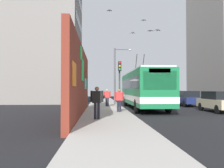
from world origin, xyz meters
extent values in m
plane|color=black|center=(0.00, 0.00, 0.00)|extent=(80.00, 80.00, 0.00)
cube|color=#ADA8A0|center=(0.00, 1.60, 0.07)|extent=(48.00, 3.20, 0.15)
cube|color=maroon|center=(-4.24, 3.35, 2.22)|extent=(13.53, 0.30, 4.43)
cube|color=green|center=(-5.62, 3.19, 3.82)|extent=(1.30, 0.02, 0.77)
cube|color=#33D8E5|center=(-1.09, 3.19, 2.17)|extent=(2.15, 0.02, 0.81)
cube|color=green|center=(-4.33, 3.19, 2.96)|extent=(1.73, 0.02, 1.37)
cube|color=orange|center=(-9.43, 3.19, 2.36)|extent=(1.50, 0.02, 1.00)
cube|color=gray|center=(13.10, 9.20, 9.45)|extent=(11.02, 8.52, 18.91)
cube|color=black|center=(13.10, 4.92, 4.40)|extent=(9.36, 0.04, 1.10)
cube|color=black|center=(13.10, 4.92, 7.60)|extent=(9.36, 0.04, 1.10)
cube|color=black|center=(13.10, 4.92, 10.80)|extent=(9.36, 0.04, 1.10)
cube|color=black|center=(13.10, 4.92, 14.00)|extent=(9.36, 0.04, 1.10)
cube|color=#19723F|center=(1.67, -1.80, 1.83)|extent=(11.93, 2.60, 2.75)
cube|color=silver|center=(1.67, -1.80, 3.26)|extent=(11.45, 2.39, 0.12)
cube|color=white|center=(1.67, -1.80, 1.00)|extent=(11.95, 2.62, 0.44)
cube|color=black|center=(-4.27, -1.80, 2.31)|extent=(0.04, 2.21, 1.24)
cube|color=black|center=(1.67, -1.80, 2.24)|extent=(10.97, 2.63, 0.88)
cube|color=orange|center=(-4.26, -1.80, 2.95)|extent=(0.06, 1.43, 0.28)
cylinder|color=black|center=(3.46, -2.15, 4.10)|extent=(1.43, 0.06, 2.00)
cylinder|color=black|center=(3.46, -1.45, 4.10)|extent=(1.43, 0.06, 2.00)
cylinder|color=black|center=(-2.14, -2.98, 0.50)|extent=(1.00, 0.28, 1.00)
cylinder|color=black|center=(-2.14, -0.62, 0.50)|extent=(1.00, 0.28, 1.00)
cylinder|color=black|center=(5.49, -2.98, 0.50)|extent=(1.00, 0.28, 1.00)
cylinder|color=black|center=(5.49, -0.62, 0.50)|extent=(1.00, 0.28, 1.00)
cube|color=#C6B793|center=(-1.90, -7.00, 0.65)|extent=(4.14, 1.85, 0.66)
cube|color=black|center=(-1.82, -7.00, 1.28)|extent=(2.49, 1.66, 0.60)
cylinder|color=black|center=(-3.27, -6.18, 0.32)|extent=(0.64, 0.22, 0.64)
cylinder|color=black|center=(-0.53, -7.82, 0.32)|extent=(0.64, 0.22, 0.64)
cylinder|color=black|center=(-0.53, -6.18, 0.32)|extent=(0.64, 0.22, 0.64)
cube|color=navy|center=(4.59, -7.00, 0.65)|extent=(4.28, 1.82, 0.66)
cube|color=black|center=(4.68, -7.00, 1.28)|extent=(2.57, 1.63, 0.60)
cylinder|color=black|center=(3.18, -7.81, 0.32)|extent=(0.64, 0.22, 0.64)
cylinder|color=black|center=(3.18, -6.19, 0.32)|extent=(0.64, 0.22, 0.64)
cylinder|color=black|center=(6.01, -7.81, 0.32)|extent=(0.64, 0.22, 0.64)
cylinder|color=black|center=(6.01, -6.19, 0.32)|extent=(0.64, 0.22, 0.64)
cube|color=black|center=(10.26, -7.00, 0.65)|extent=(4.17, 1.90, 0.66)
cube|color=black|center=(10.34, -7.00, 1.28)|extent=(2.50, 1.71, 0.60)
cylinder|color=black|center=(8.88, -7.85, 0.32)|extent=(0.64, 0.22, 0.64)
cylinder|color=black|center=(8.88, -6.15, 0.32)|extent=(0.64, 0.22, 0.64)
cylinder|color=black|center=(11.63, -7.85, 0.32)|extent=(0.64, 0.22, 0.64)
cylinder|color=black|center=(11.63, -6.15, 0.32)|extent=(0.64, 0.22, 0.64)
cube|color=#B7B7BC|center=(15.49, -7.00, 0.65)|extent=(4.49, 1.73, 0.66)
cube|color=black|center=(15.58, -7.00, 1.28)|extent=(2.69, 1.55, 0.60)
cylinder|color=black|center=(14.01, -7.76, 0.32)|extent=(0.64, 0.22, 0.64)
cylinder|color=black|center=(14.01, -6.24, 0.32)|extent=(0.64, 0.22, 0.64)
cylinder|color=black|center=(16.98, -7.76, 0.32)|extent=(0.64, 0.22, 0.64)
cylinder|color=black|center=(16.98, -6.24, 0.32)|extent=(0.64, 0.22, 0.64)
cylinder|color=#1E1E2D|center=(2.65, 1.32, 0.55)|extent=(0.14, 0.14, 0.79)
cylinder|color=#1E1E2D|center=(2.65, 1.48, 0.55)|extent=(0.14, 0.14, 0.79)
cube|color=#BF3333|center=(2.65, 1.40, 1.24)|extent=(0.22, 0.46, 0.59)
cylinder|color=#BF3333|center=(2.65, 1.12, 1.27)|extent=(0.09, 0.09, 0.56)
cylinder|color=#BF3333|center=(2.65, 1.68, 1.27)|extent=(0.09, 0.09, 0.56)
sphere|color=tan|center=(2.65, 1.40, 1.64)|extent=(0.21, 0.21, 0.21)
cube|color=black|center=(2.65, 1.75, 0.99)|extent=(0.14, 0.10, 0.24)
cylinder|color=#1E1E2D|center=(-6.94, 2.18, 0.58)|extent=(0.14, 0.14, 0.85)
cylinder|color=#1E1E2D|center=(-6.94, 2.35, 0.58)|extent=(0.14, 0.14, 0.85)
cube|color=black|center=(-6.94, 2.26, 1.32)|extent=(0.22, 0.50, 0.64)
cylinder|color=black|center=(-6.94, 1.96, 1.35)|extent=(0.09, 0.09, 0.61)
cylinder|color=black|center=(-6.94, 2.56, 1.35)|extent=(0.09, 0.09, 0.61)
sphere|color=#936B4C|center=(-6.94, 2.26, 1.76)|extent=(0.23, 0.23, 0.23)
cylinder|color=#1E1E2D|center=(-2.85, 0.66, 0.55)|extent=(0.14, 0.14, 0.79)
cylinder|color=#1E1E2D|center=(-2.85, 0.82, 0.55)|extent=(0.14, 0.14, 0.79)
cube|color=#BF3333|center=(-2.85, 0.74, 1.24)|extent=(0.22, 0.46, 0.59)
cylinder|color=#BF3333|center=(-2.85, 0.46, 1.27)|extent=(0.09, 0.09, 0.57)
cylinder|color=#BF3333|center=(-2.85, 1.02, 1.27)|extent=(0.09, 0.09, 0.57)
sphere|color=#936B4C|center=(-2.85, 0.74, 1.65)|extent=(0.21, 0.21, 0.21)
cylinder|color=#2D382D|center=(1.33, 0.35, 2.18)|extent=(0.14, 0.14, 4.06)
cube|color=black|center=(1.11, 0.35, 3.76)|extent=(0.20, 0.28, 0.84)
sphere|color=red|center=(1.00, 0.35, 4.04)|extent=(0.18, 0.18, 0.18)
sphere|color=yellow|center=(1.00, 0.35, 3.76)|extent=(0.18, 0.18, 0.18)
sphere|color=green|center=(1.00, 0.35, 3.48)|extent=(0.18, 0.18, 0.18)
cylinder|color=#4C4C51|center=(6.23, 0.45, 3.21)|extent=(0.18, 0.18, 6.11)
cylinder|color=#4C4C51|center=(6.23, -0.38, 6.11)|extent=(0.10, 1.67, 0.10)
ellipsoid|color=silver|center=(6.23, -1.22, 6.06)|extent=(0.44, 0.28, 0.20)
ellipsoid|color=#47474C|center=(4.83, 1.09, 9.91)|extent=(0.32, 0.14, 0.12)
cube|color=#47474C|center=(4.83, 0.95, 9.94)|extent=(0.20, 0.26, 0.14)
cube|color=#47474C|center=(4.83, 1.23, 9.94)|extent=(0.20, 0.26, 0.14)
ellipsoid|color=#47474C|center=(2.92, -2.76, 7.37)|extent=(0.32, 0.14, 0.12)
cube|color=#47474C|center=(2.92, -2.90, 7.40)|extent=(0.20, 0.28, 0.09)
cube|color=#47474C|center=(2.92, -2.62, 7.40)|extent=(0.20, 0.28, 0.09)
ellipsoid|color=slate|center=(4.08, -1.20, 7.43)|extent=(0.32, 0.14, 0.12)
cube|color=slate|center=(4.08, -1.34, 7.46)|extent=(0.20, 0.24, 0.18)
cube|color=slate|center=(4.08, -1.06, 7.46)|extent=(0.20, 0.24, 0.18)
ellipsoid|color=slate|center=(-1.14, -2.42, 6.39)|extent=(0.32, 0.14, 0.12)
cube|color=slate|center=(-1.14, -2.56, 6.42)|extent=(0.20, 0.26, 0.13)
cube|color=slate|center=(-1.14, -2.28, 6.42)|extent=(0.20, 0.26, 0.13)
ellipsoid|color=#47474C|center=(5.45, -2.60, 9.14)|extent=(0.32, 0.14, 0.12)
cube|color=#47474C|center=(5.45, -2.74, 9.17)|extent=(0.20, 0.28, 0.09)
cube|color=#47474C|center=(5.45, -2.46, 9.17)|extent=(0.20, 0.28, 0.09)
cylinder|color=black|center=(-2.52, -0.60, 0.00)|extent=(1.08, 1.08, 0.00)
camera|label=1|loc=(-19.44, 2.14, 1.71)|focal=37.91mm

